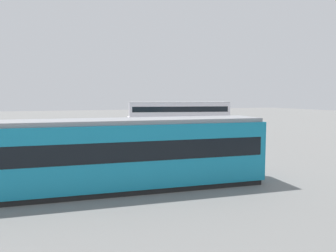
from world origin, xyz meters
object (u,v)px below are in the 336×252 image
double_decker_bus (179,118)px  info_sign (89,133)px  pedestrian_near_railing (149,143)px  pedestrian_crossing (179,143)px  tram_yellow (113,153)px

double_decker_bus → info_sign: double_decker_bus is taller
pedestrian_near_railing → pedestrian_crossing: 2.30m
pedestrian_crossing → info_sign: size_ratio=0.78×
double_decker_bus → pedestrian_near_railing: 12.93m
tram_yellow → info_sign: 11.04m
pedestrian_near_railing → pedestrian_crossing: size_ratio=0.94×
tram_yellow → info_sign: bearing=-91.5°
tram_yellow → pedestrian_crossing: size_ratio=8.47×
double_decker_bus → tram_yellow: (11.41, 18.55, -0.23)m
double_decker_bus → info_sign: 13.43m
tram_yellow → pedestrian_crossing: 9.20m
double_decker_bus → tram_yellow: 21.78m
double_decker_bus → pedestrian_near_railing: size_ratio=7.17×
double_decker_bus → pedestrian_near_railing: bearing=56.5°
tram_yellow → info_sign: (-0.28, -11.04, -0.18)m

